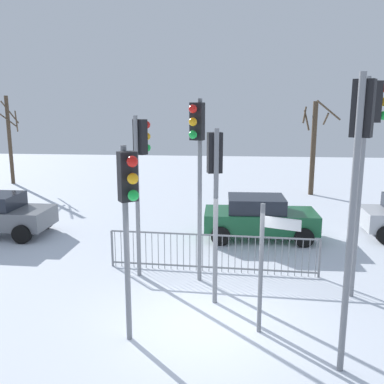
# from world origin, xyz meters

# --- Properties ---
(ground_plane) EXTENTS (60.00, 60.00, 0.00)m
(ground_plane) POSITION_xyz_m (0.00, 0.00, 0.00)
(ground_plane) COLOR silver
(traffic_light_foreground_left) EXTENTS (0.38, 0.55, 4.70)m
(traffic_light_foreground_left) POSITION_xyz_m (-0.36, 2.11, 3.44)
(traffic_light_foreground_left) COLOR slate
(traffic_light_foreground_left) RESTS_ON ground
(traffic_light_rear_right) EXTENTS (0.37, 0.56, 4.05)m
(traffic_light_rear_right) POSITION_xyz_m (0.10, 1.13, 2.97)
(traffic_light_rear_right) COLOR slate
(traffic_light_rear_right) RESTS_ON ground
(traffic_light_mid_left) EXTENTS (0.44, 0.49, 3.83)m
(traffic_light_mid_left) POSITION_xyz_m (-1.39, -0.87, 2.81)
(traffic_light_mid_left) COLOR slate
(traffic_light_mid_left) RESTS_ON ground
(traffic_light_rear_left) EXTENTS (0.56, 0.36, 5.15)m
(traffic_light_rear_left) POSITION_xyz_m (3.55, 1.65, 3.76)
(traffic_light_rear_left) COLOR slate
(traffic_light_rear_left) RESTS_ON ground
(traffic_light_foreground_right) EXTENTS (0.42, 0.51, 4.28)m
(traffic_light_foreground_right) POSITION_xyz_m (-1.89, 2.53, 3.14)
(traffic_light_foreground_right) COLOR slate
(traffic_light_foreground_right) RESTS_ON ground
(traffic_light_mid_right) EXTENTS (0.41, 0.52, 5.03)m
(traffic_light_mid_right) POSITION_xyz_m (2.48, -1.28, 3.67)
(traffic_light_mid_right) COLOR slate
(traffic_light_mid_right) RESTS_ON ground
(direction_sign_post) EXTENTS (0.74, 0.33, 2.68)m
(direction_sign_post) POSITION_xyz_m (1.15, -0.26, 1.52)
(direction_sign_post) COLOR slate
(direction_sign_post) RESTS_ON ground
(pedestrian_guard_railing) EXTENTS (5.79, 0.36, 1.07)m
(pedestrian_guard_railing) POSITION_xyz_m (-0.00, 2.86, 0.55)
(pedestrian_guard_railing) COLOR slate
(pedestrian_guard_railing) RESTS_ON ground
(car_green_trailing) EXTENTS (3.84, 2.00, 1.47)m
(car_green_trailing) POSITION_xyz_m (1.46, 6.01, 0.77)
(car_green_trailing) COLOR #195933
(car_green_trailing) RESTS_ON ground
(bare_tree_centre) EXTENTS (1.03, 1.33, 5.06)m
(bare_tree_centre) POSITION_xyz_m (-12.26, 15.21, 2.65)
(bare_tree_centre) COLOR #473828
(bare_tree_centre) RESTS_ON ground
(bare_tree_right) EXTENTS (1.89, 1.88, 4.77)m
(bare_tree_right) POSITION_xyz_m (4.62, 13.62, 2.57)
(bare_tree_right) COLOR #473828
(bare_tree_right) RESTS_ON ground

